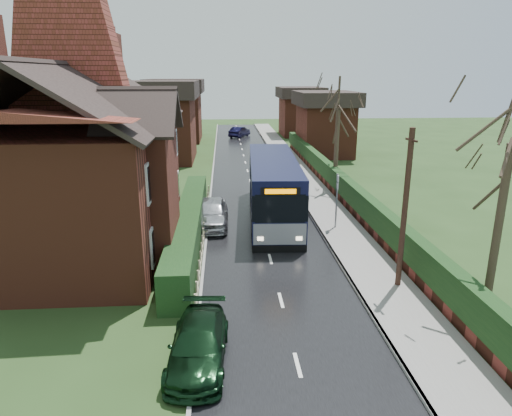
{
  "coord_description": "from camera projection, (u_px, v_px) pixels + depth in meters",
  "views": [
    {
      "loc": [
        -2.03,
        -17.42,
        8.23
      ],
      "look_at": [
        -0.5,
        4.34,
        1.8
      ],
      "focal_mm": 32.0,
      "sensor_mm": 36.0,
      "label": 1
    }
  ],
  "objects": [
    {
      "name": "picket_fence",
      "position": [
        204.0,
        230.0,
        23.58
      ],
      "size": [
        0.1,
        16.0,
        0.9
      ],
      "primitive_type": null,
      "color": "gray",
      "rests_on": "ground"
    },
    {
      "name": "kerb_right",
      "position": [
        306.0,
        208.0,
        28.89
      ],
      "size": [
        0.12,
        100.0,
        0.14
      ],
      "primitive_type": "cube",
      "color": "gray",
      "rests_on": "ground"
    },
    {
      "name": "brick_house",
      "position": [
        84.0,
        157.0,
        21.88
      ],
      "size": [
        9.3,
        14.6,
        10.3
      ],
      "color": "maroon",
      "rests_on": "ground"
    },
    {
      "name": "kerb_left",
      "position": [
        209.0,
        210.0,
        28.48
      ],
      "size": [
        0.12,
        100.0,
        0.1
      ],
      "primitive_type": "cube",
      "color": "gray",
      "rests_on": "ground"
    },
    {
      "name": "tree_house_side",
      "position": [
        70.0,
        103.0,
        26.1
      ],
      "size": [
        3.89,
        3.89,
        8.85
      ],
      "color": "#3B3023",
      "rests_on": "ground"
    },
    {
      "name": "bus_stop_sign",
      "position": [
        337.0,
        193.0,
        24.56
      ],
      "size": [
        0.12,
        0.47,
        3.11
      ],
      "rotation": [
        0.0,
        0.0,
        -0.11
      ],
      "color": "slate",
      "rests_on": "ground"
    },
    {
      "name": "car_green",
      "position": [
        198.0,
        345.0,
        13.39
      ],
      "size": [
        1.9,
        4.16,
        1.18
      ],
      "primitive_type": "imported",
      "rotation": [
        0.0,
        0.0,
        -0.06
      ],
      "color": "black",
      "rests_on": "ground"
    },
    {
      "name": "tree_right_far",
      "position": [
        339.0,
        102.0,
        31.7
      ],
      "size": [
        4.41,
        4.41,
        8.53
      ],
      "color": "#382B21",
      "rests_on": "ground"
    },
    {
      "name": "pavement",
      "position": [
        324.0,
        207.0,
        28.97
      ],
      "size": [
        2.5,
        100.0,
        0.14
      ],
      "primitive_type": "cube",
      "color": "slate",
      "rests_on": "ground"
    },
    {
      "name": "ground",
      "position": [
        275.0,
        278.0,
        19.13
      ],
      "size": [
        140.0,
        140.0,
        0.0
      ],
      "primitive_type": "plane",
      "color": "#2D4A1F",
      "rests_on": "ground"
    },
    {
      "name": "telegraph_pole",
      "position": [
        405.0,
        211.0,
        17.38
      ],
      "size": [
        0.22,
        0.82,
        6.37
      ],
      "rotation": [
        0.0,
        0.0,
        0.09
      ],
      "color": "black",
      "rests_on": "ground"
    },
    {
      "name": "car_distant",
      "position": [
        240.0,
        132.0,
        61.53
      ],
      "size": [
        3.13,
        4.46,
        1.39
      ],
      "primitive_type": "imported",
      "rotation": [
        0.0,
        0.0,
        2.71
      ],
      "color": "black",
      "rests_on": "ground"
    },
    {
      "name": "car_silver",
      "position": [
        212.0,
        213.0,
        25.46
      ],
      "size": [
        1.9,
        4.56,
        1.54
      ],
      "primitive_type": "imported",
      "rotation": [
        0.0,
        0.0,
        -0.02
      ],
      "color": "silver",
      "rests_on": "ground"
    },
    {
      "name": "front_hedge",
      "position": [
        189.0,
        224.0,
        23.43
      ],
      "size": [
        1.2,
        16.0,
        1.6
      ],
      "primitive_type": "cube",
      "color": "black",
      "rests_on": "ground"
    },
    {
      "name": "bus",
      "position": [
        273.0,
        189.0,
        26.82
      ],
      "size": [
        3.21,
        11.7,
        3.52
      ],
      "rotation": [
        0.0,
        0.0,
        -0.05
      ],
      "color": "black",
      "rests_on": "ground"
    },
    {
      "name": "right_wall_hedge",
      "position": [
        349.0,
        193.0,
        28.8
      ],
      "size": [
        0.6,
        50.0,
        1.8
      ],
      "color": "maroon",
      "rests_on": "ground"
    },
    {
      "name": "road",
      "position": [
        258.0,
        210.0,
        28.7
      ],
      "size": [
        6.0,
        100.0,
        0.02
      ],
      "primitive_type": "cube",
      "color": "black",
      "rests_on": "ground"
    }
  ]
}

